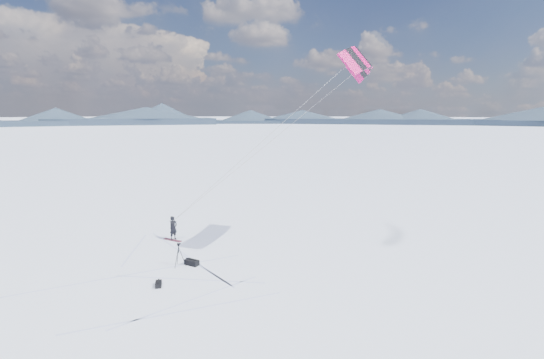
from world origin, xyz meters
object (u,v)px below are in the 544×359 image
Objects in this scene: gear_bag_b at (158,284)px; tripod at (179,251)px; snowkiter at (174,240)px; gear_bag_a at (192,262)px; snowboard at (172,240)px.

tripod is at bearing 157.95° from gear_bag_b.
tripod reaches higher than gear_bag_b.
snowkiter is 5.24m from gear_bag_a.
tripod is 2.86m from gear_bag_b.
snowboard is 5.10m from gear_bag_a.
snowkiter reaches higher than gear_bag_b.
snowkiter is 0.19m from snowboard.
snowboard is 2.24× the size of gear_bag_b.
tripod is at bearing -137.32° from gear_bag_a.
gear_bag_b reaches higher than snowboard.
tripod is (3.98, -3.00, 0.88)m from snowboard.
snowkiter is 2.53× the size of gear_bag_b.
tripod is 2.09× the size of gear_bag_b.
snowboard is 1.07× the size of tripod.
snowkiter is at bearing 144.45° from gear_bag_a.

